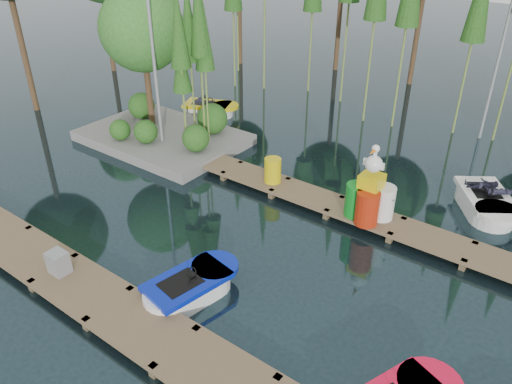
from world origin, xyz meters
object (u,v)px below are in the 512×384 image
Objects in this scene: utility_cabinet at (58,263)px; yellow_barrel at (273,170)px; boat_yellow_far at (208,109)px; drum_cluster at (369,198)px; boat_blue at (190,288)px; island at (156,60)px.

utility_cabinet is 0.71× the size of yellow_barrel.
utility_cabinet is at bearing -68.85° from boat_yellow_far.
utility_cabinet is 8.49m from drum_cluster.
boat_blue is 3.34m from utility_cabinet.
island is 2.93× the size of drum_cluster.
yellow_barrel is (1.53, 7.00, 0.12)m from utility_cabinet.
boat_yellow_far is 10.50m from drum_cluster.
drum_cluster is at bearing -24.53° from boat_yellow_far.
island is 11.45× the size of utility_cabinet.
utility_cabinet is 7.17m from yellow_barrel.
yellow_barrel is at bearing 115.08° from boat_blue.
boat_blue is 0.97× the size of boat_yellow_far.
yellow_barrel is at bearing -33.81° from boat_yellow_far.
boat_blue is (7.40, -6.25, -2.93)m from island.
island is 2.38× the size of boat_yellow_far.
drum_cluster is (3.49, -0.16, 0.26)m from yellow_barrel.
island is 8.17× the size of yellow_barrel.
boat_yellow_far is at bearing 157.68° from drum_cluster.
island is at bearing 174.26° from drum_cluster.
drum_cluster is (9.69, -3.98, 0.70)m from boat_yellow_far.
utility_cabinet is at bearing -141.90° from boat_blue.
boat_yellow_far reaches higher than yellow_barrel.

